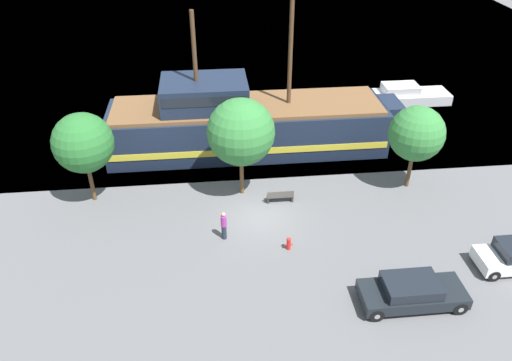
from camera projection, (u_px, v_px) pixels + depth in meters
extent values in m
plane|color=#5B5B5E|center=(259.00, 216.00, 29.00)|extent=(160.00, 160.00, 0.00)
plane|color=teal|center=(223.00, 16.00, 65.73)|extent=(80.00, 80.00, 0.00)
cube|color=#192338|center=(247.00, 128.00, 35.02)|extent=(19.09, 5.00, 3.15)
cube|color=gold|center=(247.00, 134.00, 35.27)|extent=(18.71, 5.08, 0.45)
cube|color=#192338|center=(388.00, 116.00, 35.64)|extent=(1.40, 2.75, 2.21)
cube|color=brown|center=(247.00, 106.00, 34.09)|extent=(18.32, 4.60, 0.25)
cube|color=#192338|center=(204.00, 93.00, 33.28)|extent=(5.73, 4.00, 1.82)
cube|color=black|center=(204.00, 90.00, 33.13)|extent=(5.44, 4.06, 0.66)
cylinder|color=#4C331E|center=(291.00, 49.00, 32.23)|extent=(0.28, 0.28, 7.50)
cylinder|color=#4C331E|center=(195.00, 61.00, 32.00)|extent=(0.28, 0.28, 6.37)
cube|color=silver|center=(405.00, 97.00, 42.40)|extent=(7.29, 2.44, 0.85)
cube|color=silver|center=(400.00, 89.00, 41.93)|extent=(2.92, 1.90, 0.72)
cube|color=black|center=(411.00, 88.00, 42.00)|extent=(0.12, 1.70, 0.57)
cube|color=black|center=(412.00, 294.00, 23.09)|extent=(4.86, 1.95, 0.57)
cube|color=black|center=(411.00, 286.00, 22.78)|extent=(2.53, 1.75, 0.54)
cylinder|color=black|center=(460.00, 308.00, 22.63)|extent=(0.69, 0.22, 0.69)
cylinder|color=gray|center=(460.00, 308.00, 22.63)|extent=(0.26, 0.25, 0.26)
cylinder|color=black|center=(444.00, 281.00, 24.11)|extent=(0.69, 0.22, 0.69)
cylinder|color=gray|center=(444.00, 281.00, 24.11)|extent=(0.26, 0.25, 0.26)
cylinder|color=black|center=(377.00, 315.00, 22.30)|extent=(0.69, 0.22, 0.69)
cylinder|color=gray|center=(377.00, 315.00, 22.30)|extent=(0.26, 0.25, 0.26)
cylinder|color=black|center=(365.00, 287.00, 23.77)|extent=(0.69, 0.22, 0.69)
cylinder|color=gray|center=(365.00, 287.00, 23.77)|extent=(0.26, 0.25, 0.26)
cylinder|color=black|center=(494.00, 276.00, 24.44)|extent=(0.64, 0.22, 0.64)
cylinder|color=gray|center=(494.00, 276.00, 24.44)|extent=(0.24, 0.25, 0.24)
cylinder|color=black|center=(478.00, 254.00, 25.78)|extent=(0.64, 0.22, 0.64)
cylinder|color=gray|center=(478.00, 254.00, 25.78)|extent=(0.24, 0.25, 0.24)
cylinder|color=red|center=(289.00, 245.00, 26.43)|extent=(0.22, 0.22, 0.56)
sphere|color=red|center=(289.00, 240.00, 26.24)|extent=(0.25, 0.25, 0.25)
cylinder|color=red|center=(286.00, 245.00, 26.40)|extent=(0.10, 0.09, 0.09)
cylinder|color=red|center=(292.00, 244.00, 26.43)|extent=(0.10, 0.09, 0.09)
cube|color=#4C4742|center=(280.00, 196.00, 30.04)|extent=(1.59, 0.45, 0.05)
cube|color=#4C4742|center=(281.00, 194.00, 29.76)|extent=(1.59, 0.06, 0.40)
cube|color=#2D2D2D|center=(268.00, 199.00, 30.10)|extent=(0.12, 0.36, 0.40)
cube|color=#2D2D2D|center=(292.00, 198.00, 30.23)|extent=(0.12, 0.36, 0.40)
cylinder|color=#232838|center=(224.00, 232.00, 27.12)|extent=(0.27, 0.27, 0.85)
cylinder|color=#99338C|center=(224.00, 221.00, 26.71)|extent=(0.32, 0.32, 0.65)
sphere|color=tan|center=(223.00, 214.00, 26.47)|extent=(0.23, 0.23, 0.23)
cylinder|color=brown|center=(91.00, 182.00, 29.82)|extent=(0.24, 0.24, 2.42)
sphere|color=#286B2D|center=(83.00, 143.00, 28.35)|extent=(3.49, 3.49, 3.49)
cylinder|color=brown|center=(242.00, 175.00, 30.39)|extent=(0.24, 0.24, 2.54)
sphere|color=#337A38|center=(241.00, 132.00, 28.78)|extent=(3.97, 3.97, 3.97)
cylinder|color=brown|center=(409.00, 170.00, 31.10)|extent=(0.24, 0.24, 2.31)
sphere|color=#337A38|center=(417.00, 134.00, 29.70)|extent=(3.34, 3.34, 3.34)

